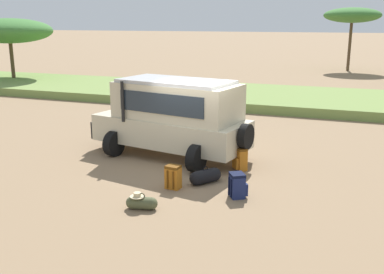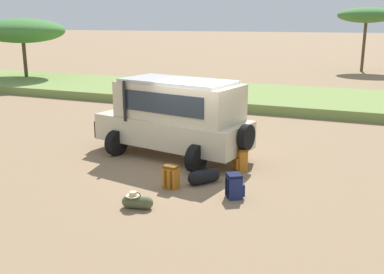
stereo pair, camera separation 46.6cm
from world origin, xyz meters
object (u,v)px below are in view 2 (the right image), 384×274
at_px(backpack_beside_front_wheel, 241,160).
at_px(duffel_bag_soft_canvas, 204,176).
at_px(acacia_tree_far_left, 22,31).
at_px(backpack_cluster_center, 171,177).
at_px(acacia_tree_left_mid, 367,15).
at_px(duffel_bag_low_black_case, 137,202).
at_px(safari_vehicle, 175,116).
at_px(backpack_near_rear_wheel, 234,186).

height_order(backpack_beside_front_wheel, duffel_bag_soft_canvas, backpack_beside_front_wheel).
bearing_deg(acacia_tree_far_left, backpack_beside_front_wheel, -32.85).
relative_size(backpack_cluster_center, acacia_tree_far_left, 0.11).
distance_m(acacia_tree_far_left, acacia_tree_left_mid, 26.84).
bearing_deg(duffel_bag_soft_canvas, backpack_beside_front_wheel, 66.91).
relative_size(duffel_bag_low_black_case, acacia_tree_left_mid, 0.14).
distance_m(backpack_beside_front_wheel, duffel_bag_soft_canvas, 1.51).
distance_m(safari_vehicle, duffel_bag_soft_canvas, 2.87).
distance_m(backpack_beside_front_wheel, backpack_near_rear_wheel, 2.09).
relative_size(backpack_beside_front_wheel, duffel_bag_low_black_case, 0.90).
height_order(duffel_bag_low_black_case, acacia_tree_far_left, acacia_tree_far_left).
bearing_deg(duffel_bag_soft_canvas, acacia_tree_left_mid, 85.14).
relative_size(acacia_tree_far_left, acacia_tree_left_mid, 1.09).
bearing_deg(backpack_cluster_center, safari_vehicle, 112.57).
relative_size(duffel_bag_low_black_case, acacia_tree_far_left, 0.13).
height_order(safari_vehicle, duffel_bag_low_black_case, safari_vehicle).
bearing_deg(duffel_bag_low_black_case, duffel_bag_soft_canvas, 68.84).
bearing_deg(backpack_beside_front_wheel, backpack_near_rear_wheel, -77.42).
distance_m(backpack_beside_front_wheel, acacia_tree_left_mid, 29.37).
relative_size(safari_vehicle, backpack_near_rear_wheel, 8.99).
xyz_separation_m(backpack_beside_front_wheel, duffel_bag_soft_canvas, (-0.59, -1.39, -0.13)).
relative_size(backpack_cluster_center, acacia_tree_left_mid, 0.12).
height_order(safari_vehicle, acacia_tree_far_left, acacia_tree_far_left).
bearing_deg(safari_vehicle, acacia_tree_far_left, 145.00).
height_order(backpack_cluster_center, acacia_tree_left_mid, acacia_tree_left_mid).
distance_m(backpack_near_rear_wheel, duffel_bag_low_black_case, 2.38).
xyz_separation_m(safari_vehicle, backpack_beside_front_wheel, (2.33, -0.60, -0.98)).
xyz_separation_m(backpack_beside_front_wheel, acacia_tree_left_mid, (1.99, 28.99, 4.27)).
height_order(acacia_tree_far_left, acacia_tree_left_mid, acacia_tree_left_mid).
distance_m(duffel_bag_low_black_case, acacia_tree_left_mid, 32.97).
distance_m(backpack_cluster_center, duffel_bag_soft_canvas, 0.92).
xyz_separation_m(backpack_beside_front_wheel, backpack_cluster_center, (-1.24, -2.03, -0.02)).
distance_m(backpack_near_rear_wheel, acacia_tree_far_left, 24.29).
bearing_deg(backpack_near_rear_wheel, acacia_tree_left_mid, 87.17).
relative_size(duffel_bag_soft_canvas, acacia_tree_far_left, 0.15).
bearing_deg(backpack_cluster_center, acacia_tree_left_mid, 84.06).
relative_size(backpack_cluster_center, backpack_near_rear_wheel, 1.01).
distance_m(duffel_bag_soft_canvas, acacia_tree_far_left, 23.09).
distance_m(backpack_beside_front_wheel, duffel_bag_low_black_case, 3.78).
xyz_separation_m(safari_vehicle, duffel_bag_soft_canvas, (1.74, -1.99, -1.11)).
height_order(safari_vehicle, backpack_near_rear_wheel, safari_vehicle).
distance_m(backpack_near_rear_wheel, acacia_tree_left_mid, 31.36).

